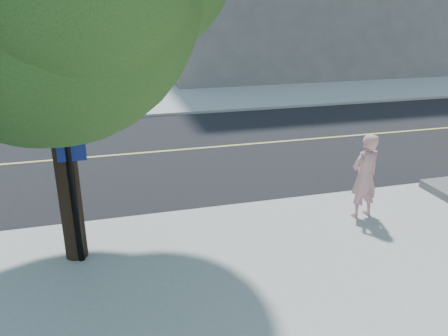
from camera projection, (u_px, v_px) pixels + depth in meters
name	position (u px, v px, depth m)	size (l,w,h in m)	color
ground	(54.00, 230.00, 9.12)	(140.00, 140.00, 0.00)	black
road_ew	(66.00, 159.00, 13.19)	(140.00, 9.00, 0.01)	black
sidewalk_ne	(280.00, 66.00, 31.87)	(29.00, 25.00, 0.12)	#ADADA9
man_on_phone	(365.00, 176.00, 9.17)	(0.65, 0.43, 1.78)	#DB9999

